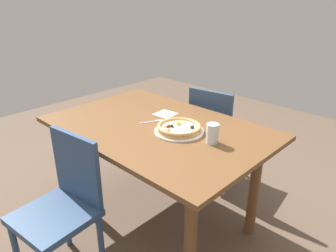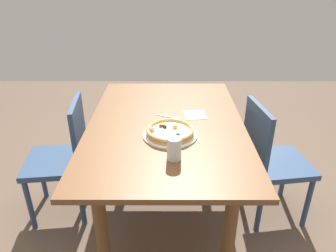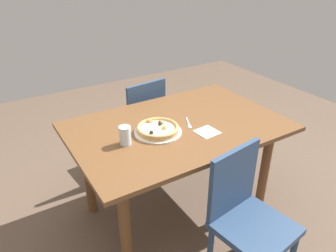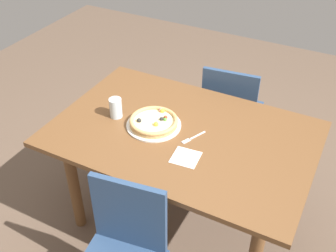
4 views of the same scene
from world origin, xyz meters
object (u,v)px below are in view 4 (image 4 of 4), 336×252
(dining_table, at_px, (182,146))
(drinking_glass, at_px, (116,108))
(chair_near, at_px, (230,112))
(pizza, at_px, (154,121))
(fork, at_px, (192,138))
(napkin, at_px, (186,157))
(plate, at_px, (154,125))

(dining_table, distance_m, drinking_glass, 0.45)
(chair_near, relative_size, pizza, 3.08)
(pizza, height_order, drinking_glass, drinking_glass)
(fork, bearing_deg, napkin, 38.18)
(dining_table, bearing_deg, drinking_glass, 6.00)
(chair_near, height_order, plate, chair_near)
(pizza, bearing_deg, dining_table, -172.35)
(dining_table, height_order, plate, plate)
(chair_near, xyz_separation_m, napkin, (-0.06, 0.89, 0.28))
(plate, bearing_deg, pizza, -94.89)
(chair_near, relative_size, plate, 2.72)
(fork, relative_size, drinking_glass, 1.30)
(plate, distance_m, drinking_glass, 0.25)
(chair_near, bearing_deg, napkin, -92.82)
(chair_near, distance_m, napkin, 0.94)
(drinking_glass, bearing_deg, dining_table, -174.00)
(chair_near, bearing_deg, plate, -113.81)
(pizza, height_order, fork, pizza)
(fork, xyz_separation_m, drinking_glass, (0.49, 0.01, 0.06))
(dining_table, bearing_deg, fork, 157.53)
(pizza, xyz_separation_m, drinking_glass, (0.24, 0.02, 0.03))
(plate, bearing_deg, drinking_glass, 4.52)
(plate, height_order, drinking_glass, drinking_glass)
(chair_near, height_order, pizza, chair_near)
(plate, height_order, napkin, plate)
(plate, height_order, pizza, pizza)
(fork, height_order, drinking_glass, drinking_glass)
(pizza, bearing_deg, fork, 178.43)
(dining_table, relative_size, drinking_glass, 12.23)
(dining_table, height_order, fork, fork)
(chair_near, xyz_separation_m, drinking_glass, (0.47, 0.75, 0.34))
(dining_table, relative_size, napkin, 10.55)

